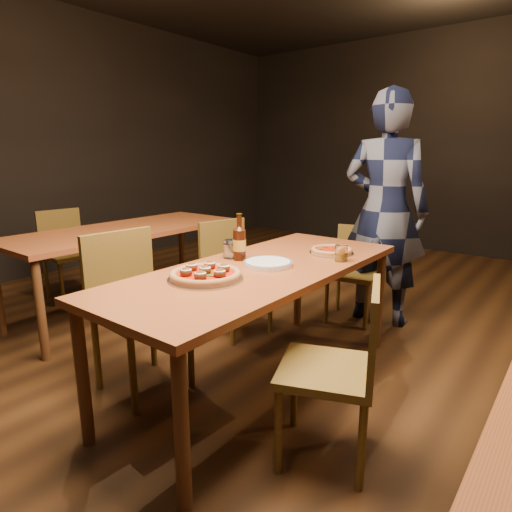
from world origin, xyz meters
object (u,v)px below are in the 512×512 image
Objects in this scene: table_left at (126,236)px; chair_main_sw at (237,276)px; chair_main_e at (326,369)px; diner at (385,210)px; table_main at (261,278)px; chair_end at (353,273)px; beer_bottle at (239,244)px; pizza_margherita at (332,251)px; plate_stack at (268,263)px; pizza_meatball at (205,274)px; amber_glass at (341,253)px; water_glass at (231,249)px; chair_main_nw at (141,311)px; chair_nbr_left at (70,253)px.

chair_main_sw is (1.06, 0.23, -0.23)m from table_left.
table_left is at bearing -126.46° from chair_main_e.
chair_main_sw is 0.49× the size of diner.
table_main is 2.21× the size of chair_main_sw.
chair_end is 1.35m from beer_bottle.
pizza_margherita reaches higher than plate_stack.
table_left is 5.16× the size of pizza_meatball.
pizza_meatball reaches higher than plate_stack.
chair_main_sw is 1.01m from amber_glass.
water_glass reaches higher than amber_glass.
pizza_meatball is 0.44m from beer_bottle.
chair_end is 1.73m from pizza_meatball.
beer_bottle reaches higher than amber_glass.
table_main is at bearing -46.01° from chair_main_nw.
chair_end is 0.87m from pizza_margherita.
table_left is 0.77m from chair_nbr_left.
table_main is 2.44m from chair_nbr_left.
pizza_margherita reaches higher than table_main.
chair_end is 1.34m from water_glass.
diner reaches higher than pizza_margherita.
plate_stack is at bearing -114.06° from chair_main_sw.
chair_main_sw is at bearing 43.99° from diner.
beer_bottle is 1.46m from diner.
chair_nbr_left is (-2.42, 0.17, -0.24)m from table_main.
table_main is at bearing -9.72° from water_glass.
table_main is 1.49m from diner.
table_left is at bearing -172.81° from pizza_margherita.
chair_main_nw is 1.08× the size of chair_main_sw.
water_glass is (-0.29, 0.01, 0.04)m from plate_stack.
chair_main_e reaches higher than chair_end.
table_left is 17.90× the size of water_glass.
chair_nbr_left is 2.91m from diner.
chair_main_e is 0.99× the size of chair_nbr_left.
table_main is at bearing 79.35° from pizza_meatball.
chair_main_sw is 1.02× the size of chair_nbr_left.
beer_bottle is (-0.22, 0.00, 0.09)m from plate_stack.
chair_main_sw is 3.30× the size of beer_bottle.
chair_main_nw is 1.10× the size of chair_nbr_left.
pizza_meatball is (0.57, -0.91, 0.32)m from chair_main_sw.
chair_main_sw is at bearing 121.80° from pizza_meatball.
water_glass is (-0.23, -1.26, 0.40)m from chair_end.
pizza_meatball is at bearing -77.69° from chair_main_nw.
table_main and table_left have the same top height.
chair_nbr_left reaches higher than chair_end.
water_glass is at bearing 170.28° from table_main.
table_main is 0.57m from pizza_margherita.
table_main is 7.29× the size of beer_bottle.
chair_nbr_left is at bearing 176.70° from water_glass.
diner reaches higher than table_left.
pizza_meatball reaches higher than chair_end.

